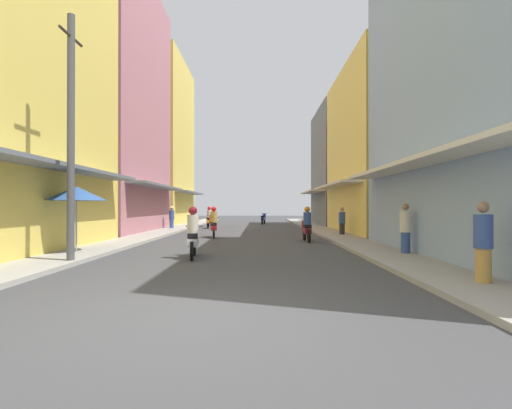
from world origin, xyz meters
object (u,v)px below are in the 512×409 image
at_px(pedestrian_far, 172,216).
at_px(utility_pole, 71,137).
at_px(motorbike_blue, 263,219).
at_px(pedestrian_midway, 406,230).
at_px(pedestrian_crossing, 342,222).
at_px(pedestrian_foreground, 483,245).
at_px(motorbike_orange, 210,219).
at_px(motorbike_red, 214,224).
at_px(motorbike_white, 193,235).
at_px(vendor_umbrella, 76,194).
at_px(motorbike_maroon, 307,226).

relative_size(pedestrian_far, utility_pole, 0.24).
xyz_separation_m(motorbike_blue, pedestrian_midway, (4.22, -21.94, 0.33)).
bearing_deg(pedestrian_crossing, pedestrian_foreground, -90.08).
bearing_deg(pedestrian_midway, motorbike_orange, 117.88).
distance_m(motorbike_red, pedestrian_far, 7.51).
xyz_separation_m(motorbike_white, utility_pole, (-3.09, -1.35, 2.77)).
relative_size(motorbike_red, vendor_umbrella, 0.81).
bearing_deg(pedestrian_midway, utility_pole, -170.26).
relative_size(motorbike_blue, pedestrian_midway, 1.07).
distance_m(motorbike_maroon, pedestrian_far, 11.92).
distance_m(motorbike_white, pedestrian_far, 14.72).
relative_size(vendor_umbrella, utility_pole, 0.33).
relative_size(motorbike_red, motorbike_white, 1.00).
distance_m(pedestrian_crossing, pedestrian_foreground, 12.56).
bearing_deg(utility_pole, vendor_umbrella, 111.97).
bearing_deg(pedestrian_midway, vendor_umbrella, 178.89).
xyz_separation_m(pedestrian_midway, pedestrian_far, (-10.56, 13.87, 0.09)).
bearing_deg(motorbike_white, vendor_umbrella, 172.42).
relative_size(motorbike_red, pedestrian_midway, 1.08).
xyz_separation_m(vendor_umbrella, utility_pole, (0.75, -1.87, 1.48)).
height_order(motorbike_orange, pedestrian_far, pedestrian_far).
xyz_separation_m(motorbike_maroon, pedestrian_crossing, (2.21, 2.86, 0.06)).
bearing_deg(pedestrian_foreground, utility_pole, 162.88).
xyz_separation_m(pedestrian_midway, pedestrian_foreground, (-0.27, -4.57, 0.00)).
xyz_separation_m(motorbike_red, motorbike_maroon, (4.44, -2.19, 0.00)).
height_order(motorbike_red, motorbike_white, same).
xyz_separation_m(motorbike_orange, motorbike_maroon, (5.72, -10.32, 0.00)).
height_order(motorbike_maroon, pedestrian_far, pedestrian_far).
bearing_deg(motorbike_red, vendor_umbrella, -116.52).
height_order(motorbike_red, vendor_umbrella, vendor_umbrella).
relative_size(motorbike_red, utility_pole, 0.27).
relative_size(motorbike_white, vendor_umbrella, 0.81).
distance_m(pedestrian_crossing, utility_pole, 13.78).
height_order(motorbike_red, pedestrian_crossing, motorbike_red).
distance_m(motorbike_blue, pedestrian_crossing, 14.50).
height_order(pedestrian_crossing, utility_pole, utility_pole).
bearing_deg(motorbike_maroon, motorbike_blue, 96.01).
distance_m(motorbike_red, utility_pole, 9.81).
height_order(motorbike_blue, vendor_umbrella, vendor_umbrella).
bearing_deg(motorbike_red, pedestrian_foreground, -60.84).
bearing_deg(pedestrian_crossing, motorbike_red, -174.17).
distance_m(motorbike_blue, pedestrian_foreground, 26.80).
bearing_deg(motorbike_blue, motorbike_orange, -121.35).
distance_m(motorbike_orange, utility_pole, 17.40).
height_order(motorbike_maroon, pedestrian_midway, pedestrian_midway).
bearing_deg(motorbike_white, motorbike_blue, 83.91).
height_order(motorbike_blue, pedestrian_crossing, pedestrian_crossing).
xyz_separation_m(motorbike_white, motorbike_blue, (2.37, 22.25, -0.20)).
relative_size(pedestrian_midway, pedestrian_far, 1.02).
bearing_deg(pedestrian_far, motorbike_blue, 51.87).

